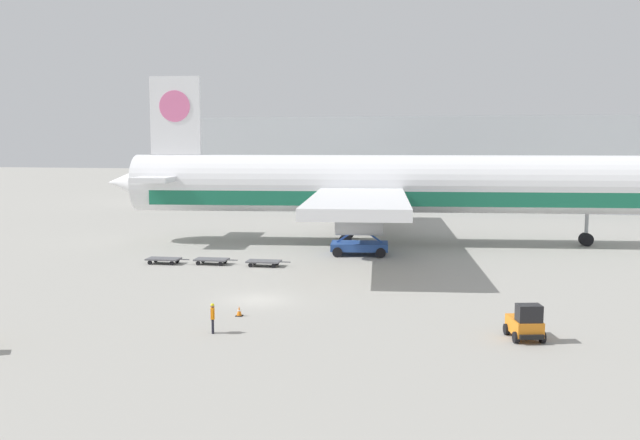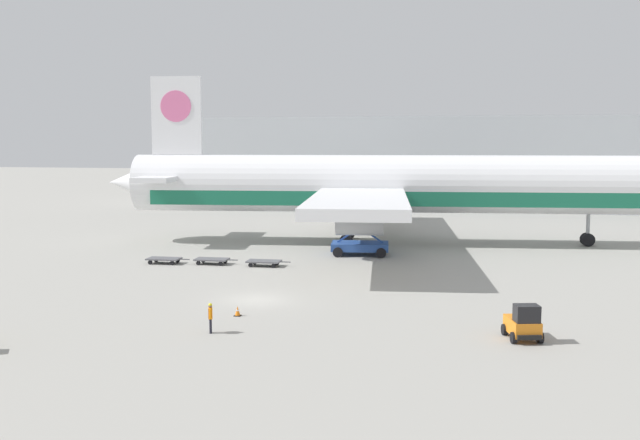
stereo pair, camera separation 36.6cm
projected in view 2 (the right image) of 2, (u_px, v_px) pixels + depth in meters
The scene contains 10 objects.
ground_plane at pixel (257, 300), 47.15m from camera, with size 400.00×400.00×0.00m, color #9E9B93.
terminal_building at pixel (462, 162), 112.20m from camera, with size 90.00×18.20×14.00m.
airplane_main at pixel (381, 186), 72.16m from camera, with size 57.99×48.60×17.00m.
scissor_lift_loader at pixel (360, 235), 65.36m from camera, with size 5.51×3.89×4.62m.
baggage_tug_far at pixel (523, 324), 37.66m from camera, with size 2.12×2.71×2.00m.
baggage_dolly_lead at pixel (164, 259), 60.92m from camera, with size 3.72×1.58×0.48m.
baggage_dolly_second at pixel (212, 260), 60.61m from camera, with size 3.72×1.58×0.48m.
baggage_dolly_third at pixel (264, 262), 59.63m from camera, with size 3.72×1.58×0.48m.
ground_crew_far at pixel (210, 316), 38.99m from camera, with size 0.33×0.54×1.68m.
traffic_cone_near at pixel (238, 311), 42.85m from camera, with size 0.40×0.40×0.60m.
Camera 2 is at (13.46, -44.45, 10.57)m, focal length 40.00 mm.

